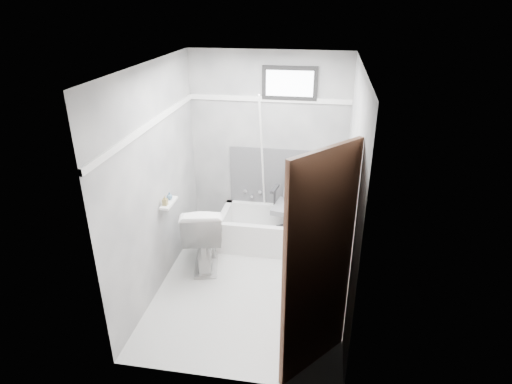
% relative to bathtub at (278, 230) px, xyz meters
% --- Properties ---
extents(floor, '(2.60, 2.60, 0.00)m').
position_rel_bathtub_xyz_m(floor, '(-0.19, -0.93, -0.21)').
color(floor, silver).
rests_on(floor, ground).
extents(ceiling, '(2.60, 2.60, 0.00)m').
position_rel_bathtub_xyz_m(ceiling, '(-0.19, -0.93, 2.19)').
color(ceiling, silver).
rests_on(ceiling, floor).
extents(wall_back, '(2.00, 0.02, 2.40)m').
position_rel_bathtub_xyz_m(wall_back, '(-0.19, 0.37, 0.99)').
color(wall_back, slate).
rests_on(wall_back, floor).
extents(wall_front, '(2.00, 0.02, 2.40)m').
position_rel_bathtub_xyz_m(wall_front, '(-0.19, -2.23, 0.99)').
color(wall_front, slate).
rests_on(wall_front, floor).
extents(wall_left, '(0.02, 2.60, 2.40)m').
position_rel_bathtub_xyz_m(wall_left, '(-1.19, -0.93, 0.99)').
color(wall_left, slate).
rests_on(wall_left, floor).
extents(wall_right, '(0.02, 2.60, 2.40)m').
position_rel_bathtub_xyz_m(wall_right, '(0.81, -0.93, 0.99)').
color(wall_right, slate).
rests_on(wall_right, floor).
extents(bathtub, '(1.50, 0.70, 0.42)m').
position_rel_bathtub_xyz_m(bathtub, '(0.00, 0.00, 0.00)').
color(bathtub, white).
rests_on(bathtub, floor).
extents(office_chair, '(0.63, 0.63, 0.93)m').
position_rel_bathtub_xyz_m(office_chair, '(0.17, 0.05, 0.38)').
color(office_chair, slate).
rests_on(office_chair, bathtub).
extents(toilet, '(0.63, 0.91, 0.82)m').
position_rel_bathtub_xyz_m(toilet, '(-0.81, -0.58, 0.20)').
color(toilet, white).
rests_on(toilet, floor).
extents(door, '(0.78, 0.78, 2.00)m').
position_rel_bathtub_xyz_m(door, '(0.79, -2.21, 0.79)').
color(door, brown).
rests_on(door, floor).
extents(window, '(0.66, 0.04, 0.40)m').
position_rel_bathtub_xyz_m(window, '(0.06, 0.36, 1.81)').
color(window, black).
rests_on(window, wall_back).
extents(backerboard, '(1.50, 0.02, 0.78)m').
position_rel_bathtub_xyz_m(backerboard, '(0.06, 0.36, 0.59)').
color(backerboard, '#4C4C4F').
rests_on(backerboard, wall_back).
extents(trim_back, '(2.00, 0.02, 0.06)m').
position_rel_bathtub_xyz_m(trim_back, '(-0.19, 0.36, 1.61)').
color(trim_back, white).
rests_on(trim_back, wall_back).
extents(trim_left, '(0.02, 2.60, 0.06)m').
position_rel_bathtub_xyz_m(trim_left, '(-1.18, -0.93, 1.61)').
color(trim_left, white).
rests_on(trim_left, wall_left).
extents(pole, '(0.02, 0.61, 1.87)m').
position_rel_bathtub_xyz_m(pole, '(-0.23, 0.13, 0.84)').
color(pole, white).
rests_on(pole, bathtub).
extents(shelf, '(0.10, 0.32, 0.02)m').
position_rel_bathtub_xyz_m(shelf, '(-1.12, -0.80, 0.69)').
color(shelf, white).
rests_on(shelf, wall_left).
extents(soap_bottle_a, '(0.05, 0.05, 0.11)m').
position_rel_bathtub_xyz_m(soap_bottle_a, '(-1.13, -0.88, 0.76)').
color(soap_bottle_a, olive).
rests_on(soap_bottle_a, shelf).
extents(soap_bottle_b, '(0.09, 0.09, 0.08)m').
position_rel_bathtub_xyz_m(soap_bottle_b, '(-1.13, -0.74, 0.75)').
color(soap_bottle_b, slate).
rests_on(soap_bottle_b, shelf).
extents(faucet, '(0.26, 0.10, 0.16)m').
position_rel_bathtub_xyz_m(faucet, '(-0.39, 0.34, 0.34)').
color(faucet, silver).
rests_on(faucet, wall_back).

